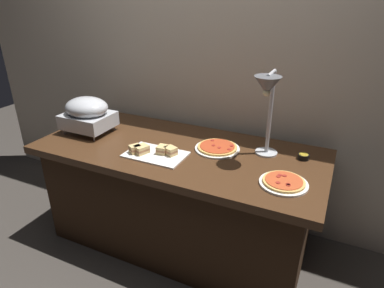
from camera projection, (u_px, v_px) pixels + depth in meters
ground_plane at (180, 239)px, 2.52m from camera, size 8.00×8.00×0.00m
back_wall at (209, 67)px, 2.42m from camera, size 4.40×0.04×2.40m
buffet_table at (179, 196)px, 2.35m from camera, size 1.90×0.84×0.76m
chafing_dish at (87, 113)px, 2.39m from camera, size 0.34×0.28×0.26m
heat_lamp at (268, 95)px, 1.85m from camera, size 0.15×0.30×0.54m
pizza_plate_front at (217, 148)px, 2.17m from camera, size 0.29×0.29×0.03m
pizza_plate_center at (284, 182)px, 1.78m from camera, size 0.26×0.26×0.03m
sandwich_platter at (154, 152)px, 2.10m from camera, size 0.38×0.24×0.06m
sauce_cup_near at (111, 118)px, 2.67m from camera, size 0.06×0.06×0.04m
sauce_cup_far at (304, 156)px, 2.05m from camera, size 0.07×0.07×0.03m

